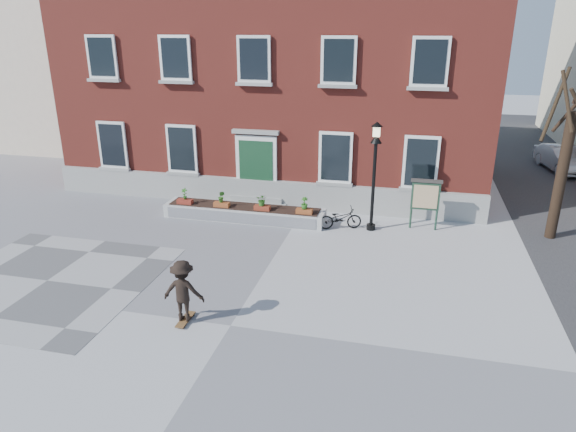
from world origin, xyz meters
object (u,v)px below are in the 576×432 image
(bicycle, at_px, (340,218))
(skateboarder, at_px, (183,291))
(lamp_post, at_px, (375,162))
(notice_board, at_px, (425,196))
(parked_car, at_px, (562,158))

(bicycle, xyz_separation_m, skateboarder, (-2.88, -7.16, 0.46))
(bicycle, relative_size, lamp_post, 0.40)
(notice_board, bearing_deg, skateboarder, -126.52)
(bicycle, relative_size, parked_car, 0.40)
(parked_car, distance_m, skateboarder, 21.85)
(bicycle, height_order, notice_board, notice_board)
(lamp_post, distance_m, notice_board, 2.29)
(parked_car, relative_size, notice_board, 2.07)
(bicycle, distance_m, parked_car, 14.47)
(lamp_post, height_order, skateboarder, lamp_post)
(parked_car, bearing_deg, notice_board, -136.08)
(skateboarder, bearing_deg, bicycle, 68.10)
(lamp_post, xyz_separation_m, skateboarder, (-3.98, -7.34, -1.67))
(notice_board, bearing_deg, parked_car, 55.25)
(parked_car, height_order, skateboarder, skateboarder)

